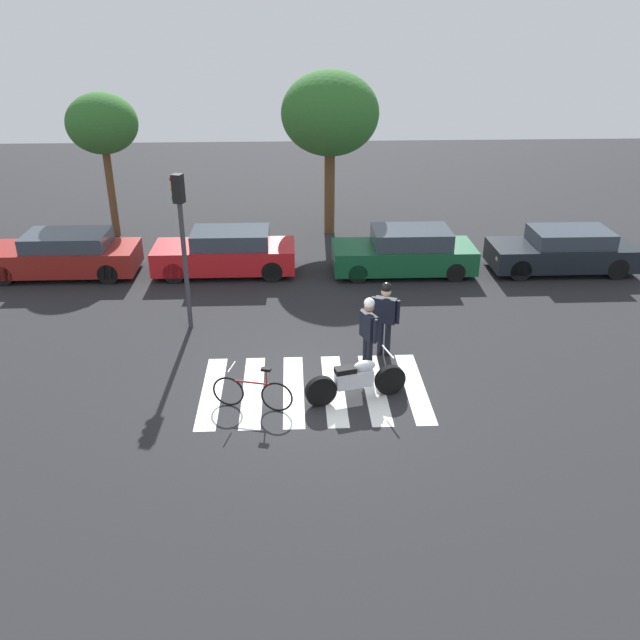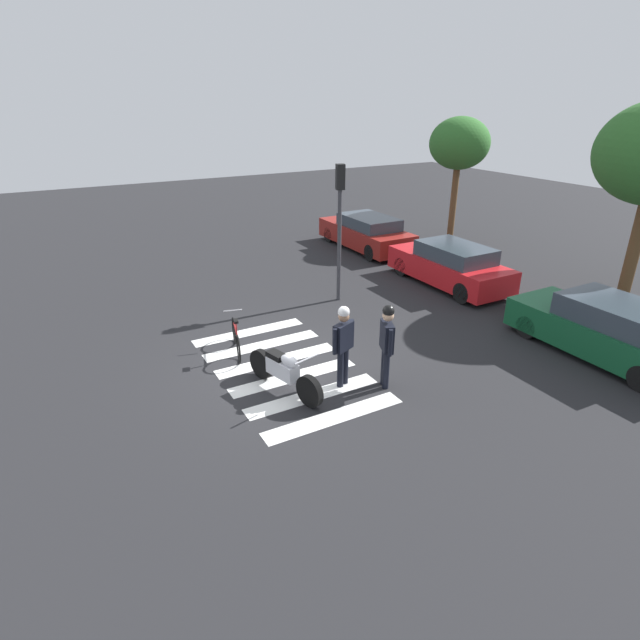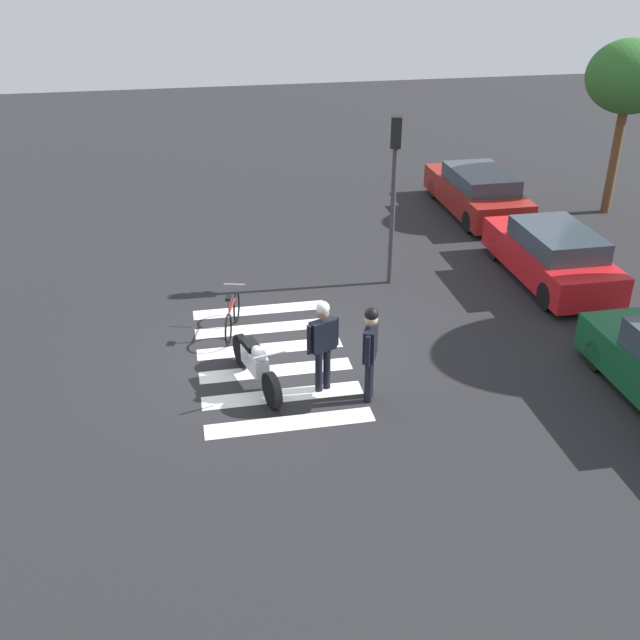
% 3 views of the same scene
% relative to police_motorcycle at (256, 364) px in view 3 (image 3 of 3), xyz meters
% --- Properties ---
extents(ground_plane, '(60.00, 60.00, 0.00)m').
position_rel_police_motorcycle_xyz_m(ground_plane, '(-0.88, 0.43, -0.47)').
color(ground_plane, '#232326').
extents(police_motorcycle, '(2.22, 0.84, 1.06)m').
position_rel_police_motorcycle_xyz_m(police_motorcycle, '(0.00, 0.00, 0.00)').
color(police_motorcycle, black).
rests_on(police_motorcycle, ground_plane).
extents(leaning_bicycle, '(1.70, 0.57, 1.00)m').
position_rel_police_motorcycle_xyz_m(leaning_bicycle, '(-2.19, -0.26, -0.09)').
color(leaning_bicycle, black).
rests_on(leaning_bicycle, ground_plane).
extents(officer_on_foot, '(0.65, 0.38, 1.89)m').
position_rel_police_motorcycle_xyz_m(officer_on_foot, '(0.87, 1.99, 0.64)').
color(officer_on_foot, black).
rests_on(officer_on_foot, ground_plane).
extents(officer_by_motorcycle, '(0.38, 0.64, 1.85)m').
position_rel_police_motorcycle_xyz_m(officer_by_motorcycle, '(0.39, 1.22, 0.61)').
color(officer_by_motorcycle, black).
rests_on(officer_by_motorcycle, ground_plane).
extents(crosswalk_stripes, '(4.95, 3.02, 0.01)m').
position_rel_police_motorcycle_xyz_m(crosswalk_stripes, '(-0.88, 0.43, -0.47)').
color(crosswalk_stripes, silver).
rests_on(crosswalk_stripes, ground_plane).
extents(car_maroon_wagon, '(4.65, 1.81, 1.38)m').
position_rel_police_motorcycle_xyz_m(car_maroon_wagon, '(-8.45, 7.73, 0.20)').
color(car_maroon_wagon, black).
rests_on(car_maroon_wagon, ground_plane).
extents(car_red_convertible, '(4.41, 1.75, 1.41)m').
position_rel_police_motorcycle_xyz_m(car_red_convertible, '(-3.38, 7.66, 0.21)').
color(car_red_convertible, black).
rests_on(car_red_convertible, ground_plane).
extents(traffic_light_pole, '(0.36, 0.30, 4.06)m').
position_rel_police_motorcycle_xyz_m(traffic_light_pole, '(-4.04, 3.76, 2.26)').
color(traffic_light_pole, '#38383D').
rests_on(traffic_light_pole, ground_plane).
extents(street_tree_near, '(2.45, 2.45, 5.08)m').
position_rel_police_motorcycle_xyz_m(street_tree_near, '(-7.78, 11.71, 3.52)').
color(street_tree_near, brown).
rests_on(street_tree_near, ground_plane).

